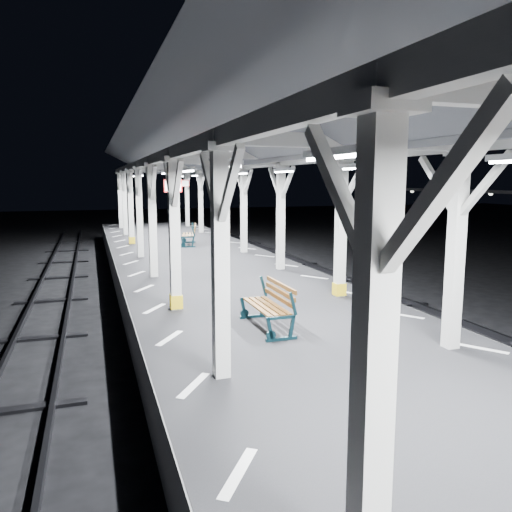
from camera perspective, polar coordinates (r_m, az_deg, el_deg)
ground at (r=10.18m, az=4.46°, el=-13.38°), size 120.00×120.00×0.00m
platform at (r=10.01m, az=4.49°, el=-10.72°), size 6.00×50.00×1.00m
hazard_stripes_left at (r=9.22m, az=-9.84°, el=-9.23°), size 1.00×48.00×0.01m
hazard_stripes_right at (r=11.01m, az=16.44°, el=-6.51°), size 1.00×48.00×0.01m
track_left at (r=9.55m, az=-25.57°, el=-15.26°), size 2.20×60.00×0.16m
track_right at (r=12.85m, az=25.78°, el=-9.14°), size 2.20×60.00×0.16m
canopy at (r=9.46m, az=4.84°, el=13.18°), size 5.40×49.00×4.65m
bench_mid at (r=9.57m, az=1.73°, el=-5.53°), size 0.62×1.63×0.88m
bench_far at (r=22.10m, az=-7.48°, el=2.53°), size 0.96×1.80×0.93m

